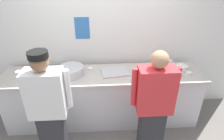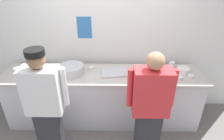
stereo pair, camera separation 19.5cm
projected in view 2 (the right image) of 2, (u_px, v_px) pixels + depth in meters
name	position (u px, v px, depth m)	size (l,w,h in m)	color
ground_plane	(103.00, 133.00, 3.10)	(9.00, 9.00, 0.00)	slate
wall_back	(104.00, 35.00, 3.17)	(4.92, 0.11, 2.76)	white
prep_counter	(103.00, 97.00, 3.20)	(3.13, 0.68, 0.91)	silver
chef_near_left	(45.00, 105.00, 2.39)	(0.59, 0.24, 1.60)	#2D2D33
chef_center	(150.00, 108.00, 2.38)	(0.58, 0.24, 1.58)	#2D2D33
plate_stack_front	(184.00, 70.00, 3.01)	(0.19, 0.19, 0.07)	white
plate_stack_rear	(152.00, 72.00, 2.97)	(0.22, 0.22, 0.05)	white
mixing_bowl_steel	(71.00, 69.00, 2.96)	(0.39, 0.39, 0.13)	#B7BABF
sheet_tray	(115.00, 72.00, 3.00)	(0.42, 0.31, 0.02)	#B7BABF
squeeze_bottle_primary	(40.00, 70.00, 2.86)	(0.06, 0.06, 0.21)	orange
ramekin_yellow_sauce	(191.00, 76.00, 2.87)	(0.09, 0.09, 0.04)	white
ramekin_orange_sauce	(169.00, 72.00, 3.00)	(0.09, 0.09, 0.04)	white
ramekin_red_sauce	(91.00, 68.00, 3.11)	(0.08, 0.08, 0.04)	white
ramekin_green_sauce	(180.00, 78.00, 2.83)	(0.09, 0.09, 0.04)	white
deli_cup	(172.00, 65.00, 3.12)	(0.09, 0.09, 0.11)	white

